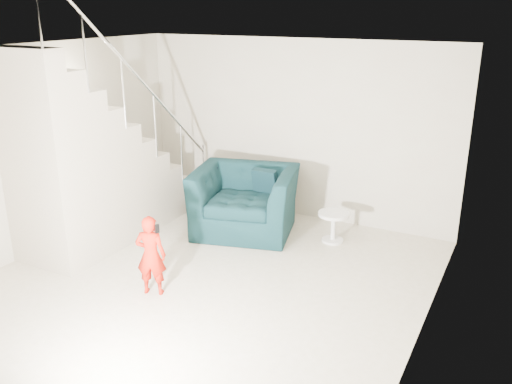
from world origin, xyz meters
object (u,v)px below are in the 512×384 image
armchair (245,201)px  side_table (333,222)px  staircase (94,175)px  toddler (151,255)px

armchair → side_table: size_ratio=3.31×
side_table → staircase: (-2.95, -1.45, 0.66)m
armchair → toddler: 2.10m
armchair → side_table: (1.28, 0.22, -0.17)m
side_table → staircase: bearing=-153.8°
side_table → staircase: staircase is taller
armchair → toddler: (-0.06, -2.10, 0.01)m
toddler → armchair: bearing=-112.5°
toddler → staircase: bearing=-49.3°
side_table → armchair: bearing=-170.2°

